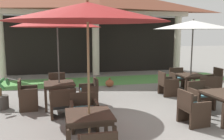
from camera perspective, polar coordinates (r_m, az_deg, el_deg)
The scene contains 22 objects.
ground_plane at distance 6.19m, azimuth 7.34°, elevation -12.92°, with size 60.00×60.00×0.00m, color gray.
background_pavilion at distance 13.14m, azimuth -3.93°, elevation 14.13°, with size 10.48×2.48×4.49m.
lawn_strip at distance 11.57m, azimuth -2.42°, elevation -2.51°, with size 12.28×2.08×0.01m, color #519347.
patio_table_near_foreground at distance 4.94m, azimuth -5.29°, elevation -11.05°, with size 0.90×0.90×0.71m.
patio_umbrella_near_foreground at distance 4.65m, azimuth -5.65°, elevation 12.97°, with size 2.99×2.99×2.88m.
patio_chair_near_foreground_north at distance 5.96m, azimuth -6.48°, elevation -9.60°, with size 0.63×0.59×0.82m.
patio_table_mid_left at distance 7.69m, azimuth -12.06°, elevation -3.63°, with size 0.95×0.95×0.75m.
patio_umbrella_mid_left at distance 7.52m, azimuth -12.55°, elevation 10.94°, with size 2.59×2.59×2.87m.
patio_chair_mid_left_north at distance 8.65m, azimuth -12.46°, elevation -3.85°, with size 0.61×0.55×0.88m.
patio_chair_mid_left_west at distance 7.74m, azimuth -18.94°, elevation -5.57°, with size 0.56×0.62×0.91m.
patio_chair_mid_left_east at distance 7.86m, azimuth -5.22°, elevation -5.08°, with size 0.56×0.57×0.83m.
patio_chair_mid_left_south at distance 6.85m, azimuth -11.41°, elevation -7.40°, with size 0.67×0.62×0.81m.
patio_table_mid_right at distance 9.54m, azimuth 17.66°, elevation -1.62°, with size 0.85×0.85×0.73m.
patio_umbrella_mid_right at distance 9.40m, azimuth 18.20°, elevation 9.73°, with size 2.82×2.82×2.74m.
patio_chair_mid_right_north at distance 10.37m, azimuth 15.09°, elevation -1.94°, with size 0.62×0.58×0.82m.
patio_chair_mid_right_west at distance 9.16m, azimuth 12.60°, elevation -3.25°, with size 0.57×0.59×0.86m.
patio_chair_mid_right_east at distance 10.06m, azimuth 22.15°, elevation -2.48°, with size 0.56×0.54×0.94m.
patio_chair_mid_right_south at distance 8.82m, azimuth 20.55°, elevation -4.02°, with size 0.63×0.52×0.84m.
patio_chair_far_back_north at distance 7.85m, azimuth 19.72°, elevation -5.67°, with size 0.67×0.61×0.80m.
patio_chair_far_back_west at distance 6.49m, azimuth 18.00°, elevation -8.46°, with size 0.63×0.66×0.87m.
potted_palm_left_edge at distance 8.10m, azimuth -24.24°, elevation -5.90°, with size 0.60×0.59×1.08m.
terracotta_urn at distance 10.33m, azimuth -0.56°, elevation -3.05°, with size 0.35×0.35×0.38m.
Camera 1 is at (-1.99, -5.39, 2.30)m, focal length 39.67 mm.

